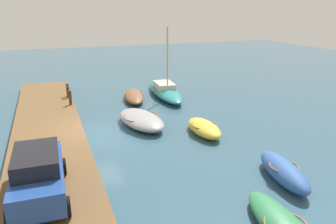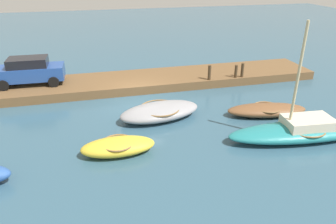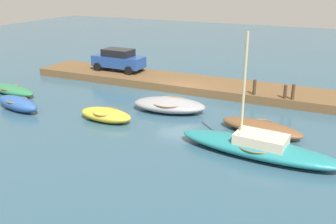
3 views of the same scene
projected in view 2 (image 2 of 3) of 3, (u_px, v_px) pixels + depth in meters
ground_plane at (140, 100)px, 18.92m from camera, size 84.00×84.00×0.00m
dock_platform at (133, 82)px, 20.95m from camera, size 24.89×3.57×0.55m
motorboat_grey at (160, 111)px, 16.47m from camera, size 4.56×2.72×0.78m
rowboat_brown at (267, 110)px, 16.82m from camera, size 4.42×2.09×0.62m
dinghy_yellow at (118, 146)px, 13.39m from camera, size 3.17×1.47×0.70m
sailboat_teal at (304, 130)px, 14.55m from camera, size 7.38×2.43×5.38m
mooring_post_west at (242, 70)px, 20.83m from camera, size 0.19×0.19×0.93m
mooring_post_mid_west at (236, 71)px, 20.75m from camera, size 0.19×0.19×0.83m
mooring_post_mid_east at (209, 73)px, 20.32m from camera, size 0.20×0.20×0.95m
parked_car at (29, 71)px, 19.39m from camera, size 4.10×1.92×1.68m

